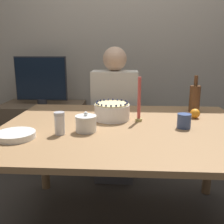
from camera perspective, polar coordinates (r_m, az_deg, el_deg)
wall_behind at (r=2.91m, az=3.32°, el=16.00°), size 8.00×0.05×2.60m
dining_table at (r=1.60m, az=2.75°, el=-6.24°), size 1.49×1.16×0.73m
cake at (r=1.71m, az=0.00°, el=0.13°), size 0.23×0.23×0.12m
sugar_bowl at (r=1.47m, az=-5.69°, el=-2.50°), size 0.12×0.12×0.11m
sugar_shaker at (r=1.44m, az=-11.34°, el=-2.39°), size 0.06×0.06×0.12m
plate_stack at (r=1.45m, az=-20.27°, el=-4.76°), size 0.20×0.20×0.03m
candle at (r=1.66m, az=5.90°, el=1.86°), size 0.05×0.05×0.28m
bottle at (r=2.00m, az=17.56°, el=2.91°), size 0.08×0.08×0.27m
cup at (r=1.58m, az=15.41°, el=-1.89°), size 0.08×0.08×0.08m
orange_fruit_0 at (r=1.83m, az=17.63°, el=-0.31°), size 0.06×0.06×0.06m
person_man_blue_shirt at (r=2.38m, az=0.58°, el=-2.42°), size 0.40×0.34×1.20m
side_cabinet at (r=2.90m, az=-14.53°, el=-4.29°), size 0.84×0.49×0.62m
tv_monitor at (r=2.78m, az=-15.21°, el=6.80°), size 0.53×0.10×0.48m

